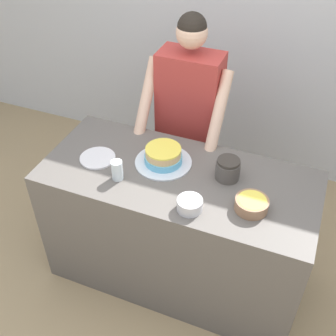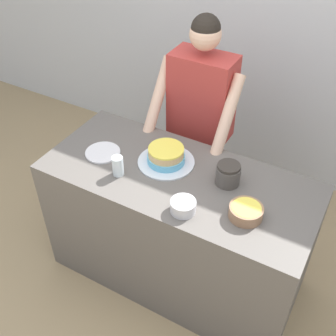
{
  "view_description": "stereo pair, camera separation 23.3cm",
  "coord_description": "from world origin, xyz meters",
  "px_view_note": "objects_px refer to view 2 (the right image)",
  "views": [
    {
      "loc": [
        0.62,
        -1.35,
        2.44
      ],
      "look_at": [
        -0.05,
        0.32,
        0.95
      ],
      "focal_mm": 45.0,
      "sensor_mm": 36.0,
      "label": 1
    },
    {
      "loc": [
        0.83,
        -1.24,
        2.44
      ],
      "look_at": [
        -0.05,
        0.32,
        0.95
      ],
      "focal_mm": 45.0,
      "sensor_mm": 36.0,
      "label": 2
    }
  ],
  "objects_px": {
    "person_baker": "(200,111)",
    "ceramic_plate": "(103,153)",
    "frosting_bowl_yellow": "(246,211)",
    "frosting_bowl_white": "(183,206)",
    "drinking_glass": "(118,166)",
    "stoneware_jar": "(228,174)",
    "cake": "(166,156)"
  },
  "relations": [
    {
      "from": "drinking_glass",
      "to": "ceramic_plate",
      "type": "bearing_deg",
      "value": 149.79
    },
    {
      "from": "drinking_glass",
      "to": "stoneware_jar",
      "type": "distance_m",
      "value": 0.61
    },
    {
      "from": "frosting_bowl_yellow",
      "to": "frosting_bowl_white",
      "type": "bearing_deg",
      "value": -157.62
    },
    {
      "from": "person_baker",
      "to": "ceramic_plate",
      "type": "bearing_deg",
      "value": -119.4
    },
    {
      "from": "cake",
      "to": "stoneware_jar",
      "type": "relative_size",
      "value": 2.44
    },
    {
      "from": "person_baker",
      "to": "drinking_glass",
      "type": "bearing_deg",
      "value": -102.11
    },
    {
      "from": "cake",
      "to": "drinking_glass",
      "type": "bearing_deg",
      "value": -129.57
    },
    {
      "from": "drinking_glass",
      "to": "stoneware_jar",
      "type": "relative_size",
      "value": 0.87
    },
    {
      "from": "person_baker",
      "to": "frosting_bowl_yellow",
      "type": "distance_m",
      "value": 0.91
    },
    {
      "from": "person_baker",
      "to": "ceramic_plate",
      "type": "distance_m",
      "value": 0.71
    },
    {
      "from": "cake",
      "to": "ceramic_plate",
      "type": "height_order",
      "value": "cake"
    },
    {
      "from": "frosting_bowl_white",
      "to": "drinking_glass",
      "type": "bearing_deg",
      "value": 170.22
    },
    {
      "from": "person_baker",
      "to": "drinking_glass",
      "type": "relative_size",
      "value": 13.35
    },
    {
      "from": "cake",
      "to": "ceramic_plate",
      "type": "distance_m",
      "value": 0.39
    },
    {
      "from": "frosting_bowl_white",
      "to": "drinking_glass",
      "type": "height_order",
      "value": "drinking_glass"
    },
    {
      "from": "frosting_bowl_yellow",
      "to": "ceramic_plate",
      "type": "bearing_deg",
      "value": 175.8
    },
    {
      "from": "frosting_bowl_white",
      "to": "stoneware_jar",
      "type": "distance_m",
      "value": 0.33
    },
    {
      "from": "ceramic_plate",
      "to": "frosting_bowl_white",
      "type": "bearing_deg",
      "value": -16.37
    },
    {
      "from": "cake",
      "to": "drinking_glass",
      "type": "distance_m",
      "value": 0.29
    },
    {
      "from": "drinking_glass",
      "to": "ceramic_plate",
      "type": "relative_size",
      "value": 0.56
    },
    {
      "from": "cake",
      "to": "drinking_glass",
      "type": "relative_size",
      "value": 2.81
    },
    {
      "from": "frosting_bowl_yellow",
      "to": "person_baker",
      "type": "bearing_deg",
      "value": 130.74
    },
    {
      "from": "frosting_bowl_white",
      "to": "drinking_glass",
      "type": "distance_m",
      "value": 0.46
    },
    {
      "from": "person_baker",
      "to": "stoneware_jar",
      "type": "relative_size",
      "value": 11.6
    },
    {
      "from": "frosting_bowl_white",
      "to": "stoneware_jar",
      "type": "bearing_deg",
      "value": 70.66
    },
    {
      "from": "person_baker",
      "to": "stoneware_jar",
      "type": "xyz_separation_m",
      "value": [
        0.41,
        -0.49,
        -0.0
      ]
    },
    {
      "from": "person_baker",
      "to": "frosting_bowl_yellow",
      "type": "relative_size",
      "value": 9.15
    },
    {
      "from": "cake",
      "to": "frosting_bowl_yellow",
      "type": "bearing_deg",
      "value": -17.72
    },
    {
      "from": "ceramic_plate",
      "to": "person_baker",
      "type": "bearing_deg",
      "value": 60.6
    },
    {
      "from": "cake",
      "to": "frosting_bowl_yellow",
      "type": "distance_m",
      "value": 0.59
    },
    {
      "from": "person_baker",
      "to": "stoneware_jar",
      "type": "distance_m",
      "value": 0.64
    },
    {
      "from": "ceramic_plate",
      "to": "cake",
      "type": "bearing_deg",
      "value": 16.48
    }
  ]
}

